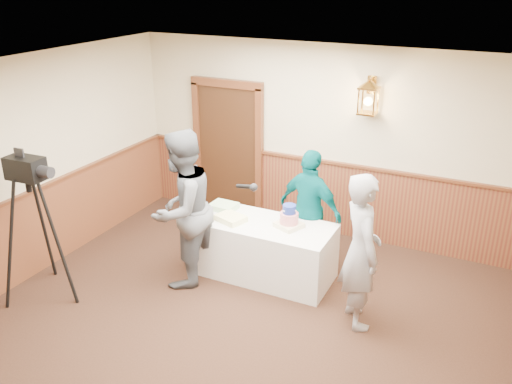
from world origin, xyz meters
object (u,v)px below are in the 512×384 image
at_px(display_table, 263,249).
at_px(sheet_cake_yellow, 231,218).
at_px(sheet_cake_green, 224,206).
at_px(tv_camera_rig, 37,236).
at_px(interviewer, 182,209).
at_px(tiered_cake, 289,218).
at_px(assistant_p, 310,210).
at_px(baker, 361,251).

xyz_separation_m(display_table, sheet_cake_yellow, (-0.40, -0.12, 0.41)).
height_order(sheet_cake_green, tv_camera_rig, tv_camera_rig).
relative_size(sheet_cake_yellow, sheet_cake_green, 1.05).
height_order(sheet_cake_green, interviewer, interviewer).
bearing_deg(tv_camera_rig, tiered_cake, 29.91).
bearing_deg(assistant_p, tiered_cake, 94.23).
bearing_deg(assistant_p, baker, 151.80).
bearing_deg(sheet_cake_yellow, display_table, 17.31).
distance_m(interviewer, tv_camera_rig, 1.72).
distance_m(sheet_cake_yellow, interviewer, 0.65).
relative_size(tiered_cake, sheet_cake_green, 1.12).
height_order(tiered_cake, tv_camera_rig, tv_camera_rig).
bearing_deg(baker, sheet_cake_green, 39.36).
bearing_deg(display_table, sheet_cake_green, 166.60).
distance_m(tiered_cake, interviewer, 1.32).
distance_m(display_table, baker, 1.54).
relative_size(interviewer, tv_camera_rig, 1.12).
bearing_deg(interviewer, sheet_cake_yellow, 140.12).
height_order(interviewer, tv_camera_rig, interviewer).
relative_size(sheet_cake_green, interviewer, 0.17).
bearing_deg(sheet_cake_green, tiered_cake, -6.70).
bearing_deg(assistant_p, sheet_cake_yellow, 53.69).
relative_size(baker, assistant_p, 1.10).
bearing_deg(tiered_cake, sheet_cake_green, 173.30).
distance_m(tiered_cake, tv_camera_rig, 3.02).
bearing_deg(baker, interviewer, 58.72).
distance_m(tiered_cake, baker, 1.15).
height_order(tiered_cake, assistant_p, assistant_p).
xyz_separation_m(baker, tv_camera_rig, (-3.58, -1.15, -0.09)).
bearing_deg(assistant_p, display_table, 65.49).
height_order(sheet_cake_yellow, sheet_cake_green, sheet_cake_green).
height_order(assistant_p, tv_camera_rig, tv_camera_rig).
distance_m(display_table, tiered_cake, 0.60).
xyz_separation_m(interviewer, assistant_p, (1.28, 1.06, -0.19)).
bearing_deg(sheet_cake_yellow, tv_camera_rig, -140.88).
relative_size(sheet_cake_yellow, baker, 0.20).
xyz_separation_m(sheet_cake_yellow, sheet_cake_green, (-0.26, 0.28, 0.00)).
distance_m(tiered_cake, assistant_p, 0.48).
height_order(tiered_cake, sheet_cake_yellow, tiered_cake).
relative_size(sheet_cake_yellow, tv_camera_rig, 0.20).
relative_size(interviewer, baker, 1.11).
height_order(display_table, tiered_cake, tiered_cake).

